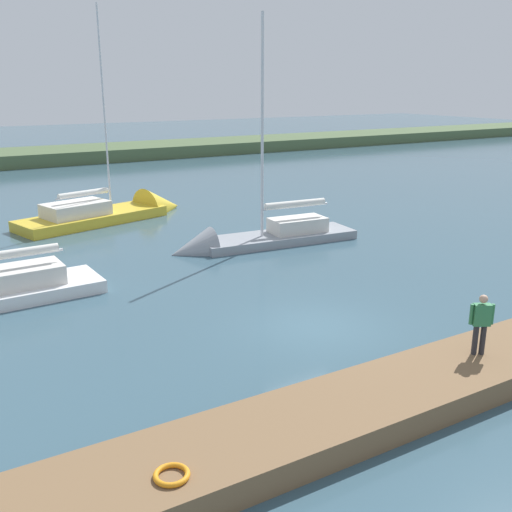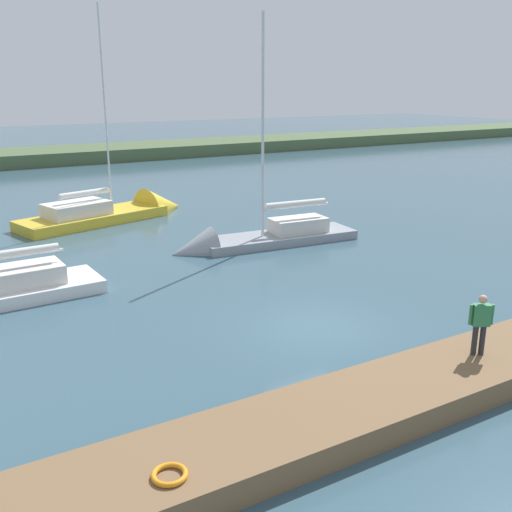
% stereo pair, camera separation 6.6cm
% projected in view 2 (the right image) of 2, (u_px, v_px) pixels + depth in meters
% --- Properties ---
extents(ground_plane, '(200.00, 200.00, 0.00)m').
position_uv_depth(ground_plane, '(317.00, 327.00, 18.25)').
color(ground_plane, '#385666').
extents(far_shoreline, '(180.00, 8.00, 2.40)m').
position_uv_depth(far_shoreline, '(35.00, 163.00, 55.87)').
color(far_shoreline, '#4C603D').
rests_on(far_shoreline, ground_plane).
extents(dock_pier, '(27.84, 2.40, 0.61)m').
position_uv_depth(dock_pier, '(434.00, 382.00, 14.21)').
color(dock_pier, brown).
rests_on(dock_pier, ground_plane).
extents(life_ring_buoy, '(0.66, 0.66, 0.10)m').
position_uv_depth(life_ring_buoy, '(170.00, 475.00, 10.31)').
color(life_ring_buoy, orange).
rests_on(life_ring_buoy, dock_pier).
extents(sailboat_behind_pier, '(9.22, 2.90, 11.25)m').
position_uv_depth(sailboat_behind_pier, '(251.00, 242.00, 27.28)').
color(sailboat_behind_pier, gray).
rests_on(sailboat_behind_pier, ground_plane).
extents(sailboat_inner_slip, '(10.22, 5.23, 12.41)m').
position_uv_depth(sailboat_inner_slip, '(122.00, 214.00, 33.03)').
color(sailboat_inner_slip, gold).
rests_on(sailboat_inner_slip, ground_plane).
extents(person_on_dock, '(0.55, 0.41, 1.61)m').
position_uv_depth(person_on_dock, '(481.00, 321.00, 14.75)').
color(person_on_dock, '#28282D').
rests_on(person_on_dock, dock_pier).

